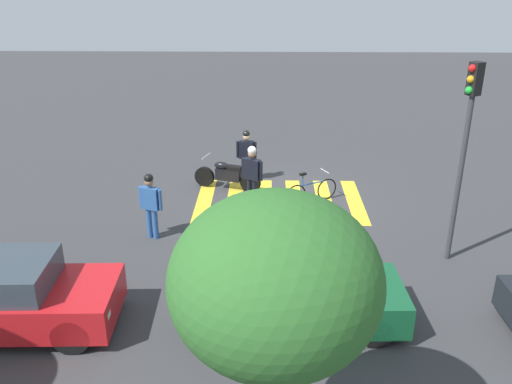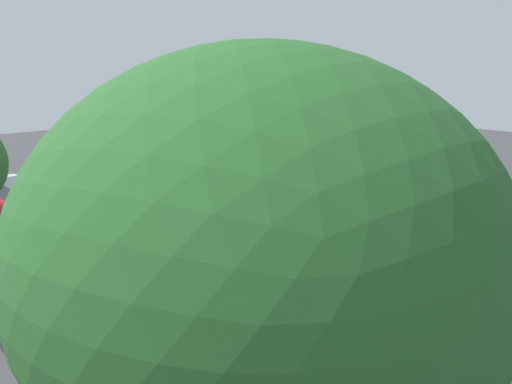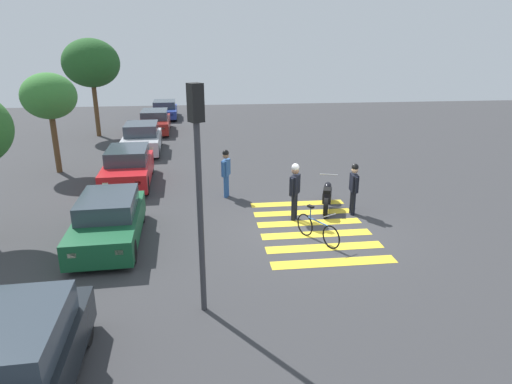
{
  "view_description": "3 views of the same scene",
  "coord_description": "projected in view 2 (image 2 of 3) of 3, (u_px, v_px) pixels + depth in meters",
  "views": [
    {
      "loc": [
        0.38,
        14.81,
        6.53
      ],
      "look_at": [
        0.66,
        1.76,
        1.02
      ],
      "focal_mm": 37.87,
      "sensor_mm": 36.0,
      "label": 1
    },
    {
      "loc": [
        -10.25,
        11.27,
        4.97
      ],
      "look_at": [
        0.76,
        0.67,
        0.97
      ],
      "focal_mm": 33.39,
      "sensor_mm": 36.0,
      "label": 2
    },
    {
      "loc": [
        -12.21,
        3.24,
        5.31
      ],
      "look_at": [
        0.78,
        1.65,
        0.98
      ],
      "focal_mm": 31.22,
      "sensor_mm": 36.0,
      "label": 3
    }
  ],
  "objects": [
    {
      "name": "police_motorcycle",
      "position": [
        270.0,
        194.0,
        17.56
      ],
      "size": [
        2.13,
        0.93,
        1.04
      ],
      "color": "black",
      "rests_on": "ground_plane"
    },
    {
      "name": "car_black_suv",
      "position": [
        305.0,
        360.0,
        7.21
      ],
      "size": [
        4.11,
        2.05,
        1.4
      ],
      "color": "black",
      "rests_on": "ground_plane"
    },
    {
      "name": "street_tree_near",
      "position": [
        262.0,
        258.0,
        2.65
      ],
      "size": [
        2.64,
        2.64,
        5.11
      ],
      "color": "brown",
      "rests_on": "ground_plane"
    },
    {
      "name": "officer_by_motorcycle",
      "position": [
        295.0,
        180.0,
        17.5
      ],
      "size": [
        0.65,
        0.24,
        1.72
      ],
      "color": "black",
      "rests_on": "ground_plane"
    },
    {
      "name": "traffic_light_pole",
      "position": [
        319.0,
        158.0,
        10.16
      ],
      "size": [
        0.36,
        0.33,
        4.67
      ],
      "color": "#38383D",
      "rests_on": "ground_plane"
    },
    {
      "name": "car_green_compact",
      "position": [
        129.0,
        250.0,
        11.67
      ],
      "size": [
        4.13,
        1.85,
        1.32
      ],
      "color": "black",
      "rests_on": "ground_plane"
    },
    {
      "name": "pedestrian_bystander",
      "position": [
        168.0,
        186.0,
        16.38
      ],
      "size": [
        0.63,
        0.36,
        1.77
      ],
      "color": "#2D5999",
      "rests_on": "ground_plane"
    },
    {
      "name": "crosswalk_stripes",
      "position": [
        286.0,
        221.0,
        15.96
      ],
      "size": [
        4.95,
        3.28,
        0.01
      ],
      "color": "yellow",
      "rests_on": "ground_plane"
    },
    {
      "name": "ground_plane",
      "position": [
        286.0,
        221.0,
        15.96
      ],
      "size": [
        60.0,
        60.0,
        0.0
      ],
      "primitive_type": "plane",
      "color": "#38383A"
    },
    {
      "name": "car_red_convertible",
      "position": [
        33.0,
        204.0,
        15.37
      ],
      "size": [
        4.24,
        1.9,
        1.44
      ],
      "color": "black",
      "rests_on": "ground_plane"
    },
    {
      "name": "leaning_bicycle",
      "position": [
        305.0,
        217.0,
        15.14
      ],
      "size": [
        1.55,
        0.86,
        0.99
      ],
      "color": "black",
      "rests_on": "ground_plane"
    },
    {
      "name": "officer_on_foot",
      "position": [
        260.0,
        187.0,
        15.97
      ],
      "size": [
        0.61,
        0.42,
        1.85
      ],
      "color": "black",
      "rests_on": "ground_plane"
    }
  ]
}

